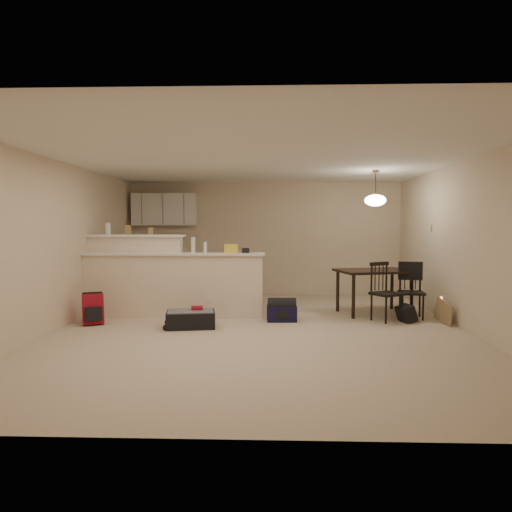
{
  "coord_description": "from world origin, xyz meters",
  "views": [
    {
      "loc": [
        0.14,
        -6.69,
        1.54
      ],
      "look_at": [
        -0.1,
        0.7,
        1.05
      ],
      "focal_mm": 32.0,
      "sensor_mm": 36.0,
      "label": 1
    }
  ],
  "objects_px": {
    "dining_chair_near": "(386,292)",
    "red_backpack": "(93,309)",
    "suitcase": "(191,319)",
    "black_daypack": "(406,314)",
    "pendant_lamp": "(375,200)",
    "dining_table": "(374,275)",
    "navy_duffel": "(282,313)",
    "dining_chair_far": "(411,291)"
  },
  "relations": [
    {
      "from": "dining_table",
      "to": "pendant_lamp",
      "type": "distance_m",
      "value": 1.31
    },
    {
      "from": "suitcase",
      "to": "black_daypack",
      "type": "bearing_deg",
      "value": -0.84
    },
    {
      "from": "suitcase",
      "to": "dining_chair_near",
      "type": "bearing_deg",
      "value": 1.09
    },
    {
      "from": "dining_chair_near",
      "to": "suitcase",
      "type": "bearing_deg",
      "value": 158.11
    },
    {
      "from": "pendant_lamp",
      "to": "red_backpack",
      "type": "relative_size",
      "value": 1.31
    },
    {
      "from": "red_backpack",
      "to": "black_daypack",
      "type": "xyz_separation_m",
      "value": [
        4.95,
        0.33,
        -0.11
      ]
    },
    {
      "from": "dining_chair_far",
      "to": "red_backpack",
      "type": "height_order",
      "value": "dining_chair_far"
    },
    {
      "from": "pendant_lamp",
      "to": "dining_chair_near",
      "type": "bearing_deg",
      "value": -84.6
    },
    {
      "from": "pendant_lamp",
      "to": "red_backpack",
      "type": "bearing_deg",
      "value": -167.34
    },
    {
      "from": "dining_table",
      "to": "navy_duffel",
      "type": "distance_m",
      "value": 1.86
    },
    {
      "from": "dining_chair_near",
      "to": "red_backpack",
      "type": "bearing_deg",
      "value": 152.68
    },
    {
      "from": "dining_chair_near",
      "to": "black_daypack",
      "type": "relative_size",
      "value": 3.23
    },
    {
      "from": "dining_chair_near",
      "to": "black_daypack",
      "type": "distance_m",
      "value": 0.46
    },
    {
      "from": "navy_duffel",
      "to": "dining_chair_near",
      "type": "bearing_deg",
      "value": -0.87
    },
    {
      "from": "dining_chair_near",
      "to": "navy_duffel",
      "type": "height_order",
      "value": "dining_chair_near"
    },
    {
      "from": "navy_duffel",
      "to": "black_daypack",
      "type": "relative_size",
      "value": 1.62
    },
    {
      "from": "dining_table",
      "to": "black_daypack",
      "type": "height_order",
      "value": "dining_table"
    },
    {
      "from": "pendant_lamp",
      "to": "dining_chair_near",
      "type": "height_order",
      "value": "pendant_lamp"
    },
    {
      "from": "dining_table",
      "to": "navy_duffel",
      "type": "height_order",
      "value": "dining_table"
    },
    {
      "from": "pendant_lamp",
      "to": "black_daypack",
      "type": "xyz_separation_m",
      "value": [
        0.36,
        -0.7,
        -1.86
      ]
    },
    {
      "from": "dining_chair_near",
      "to": "red_backpack",
      "type": "relative_size",
      "value": 2.0
    },
    {
      "from": "dining_chair_far",
      "to": "black_daypack",
      "type": "xyz_separation_m",
      "value": [
        -0.17,
        -0.3,
        -0.33
      ]
    },
    {
      "from": "dining_chair_near",
      "to": "pendant_lamp",
      "type": "bearing_deg",
      "value": 63.25
    },
    {
      "from": "dining_chair_near",
      "to": "suitcase",
      "type": "xyz_separation_m",
      "value": [
        -3.08,
        -0.56,
        -0.35
      ]
    },
    {
      "from": "red_backpack",
      "to": "dining_table",
      "type": "bearing_deg",
      "value": -11.65
    },
    {
      "from": "suitcase",
      "to": "red_backpack",
      "type": "relative_size",
      "value": 1.52
    },
    {
      "from": "dining_table",
      "to": "dining_chair_far",
      "type": "bearing_deg",
      "value": -51.66
    },
    {
      "from": "dining_chair_far",
      "to": "black_daypack",
      "type": "height_order",
      "value": "dining_chair_far"
    },
    {
      "from": "dining_chair_far",
      "to": "suitcase",
      "type": "xyz_separation_m",
      "value": [
        -3.55,
        -0.79,
        -0.34
      ]
    },
    {
      "from": "suitcase",
      "to": "black_daypack",
      "type": "relative_size",
      "value": 2.46
    },
    {
      "from": "dining_table",
      "to": "dining_chair_far",
      "type": "xyz_separation_m",
      "value": [
        0.53,
        -0.4,
        -0.22
      ]
    },
    {
      "from": "pendant_lamp",
      "to": "red_backpack",
      "type": "distance_m",
      "value": 5.02
    },
    {
      "from": "black_daypack",
      "to": "dining_chair_near",
      "type": "bearing_deg",
      "value": 67.22
    },
    {
      "from": "red_backpack",
      "to": "navy_duffel",
      "type": "distance_m",
      "value": 2.98
    },
    {
      "from": "suitcase",
      "to": "red_backpack",
      "type": "xyz_separation_m",
      "value": [
        -1.57,
        0.17,
        0.11
      ]
    },
    {
      "from": "navy_duffel",
      "to": "dining_chair_far",
      "type": "bearing_deg",
      "value": 4.88
    },
    {
      "from": "dining_table",
      "to": "dining_chair_far",
      "type": "relative_size",
      "value": 1.54
    },
    {
      "from": "navy_duffel",
      "to": "black_daypack",
      "type": "height_order",
      "value": "same"
    },
    {
      "from": "dining_table",
      "to": "black_daypack",
      "type": "xyz_separation_m",
      "value": [
        0.36,
        -0.7,
        -0.55
      ]
    },
    {
      "from": "dining_table",
      "to": "navy_duffel",
      "type": "bearing_deg",
      "value": -171.38
    },
    {
      "from": "dining_table",
      "to": "pendant_lamp",
      "type": "xyz_separation_m",
      "value": [
        -0.0,
        0.0,
        1.31
      ]
    },
    {
      "from": "suitcase",
      "to": "black_daypack",
      "type": "height_order",
      "value": "black_daypack"
    }
  ]
}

